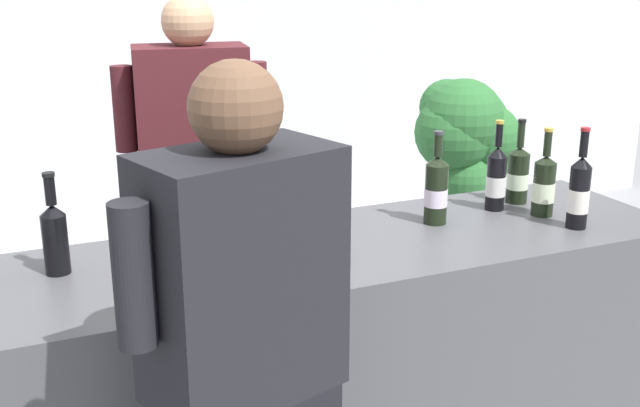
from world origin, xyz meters
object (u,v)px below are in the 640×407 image
Objects in this scene: person_server at (198,225)px; wine_bottle_4 at (178,212)px; wine_bottle_6 at (299,198)px; wine_bottle_10 at (189,243)px; wine_bottle_5 at (268,230)px; wine_bottle_8 at (496,178)px; wine_bottle_7 at (544,185)px; wine_glass at (336,222)px; wine_bottle_2 at (436,190)px; wine_bottle_0 at (251,203)px; wine_bottle_3 at (579,192)px; wine_bottle_11 at (518,174)px; potted_shrub at (465,147)px; wine_bottle_1 at (55,235)px; wine_bottle_9 at (207,224)px.

wine_bottle_4 is at bearing -110.80° from person_server.
wine_bottle_4 is 0.98× the size of wine_bottle_6.
wine_bottle_10 is 0.83m from person_server.
wine_bottle_5 is at bearing -127.93° from wine_bottle_6.
wine_bottle_4 is 0.95× the size of wine_bottle_8.
wine_bottle_6 is 0.91m from wine_bottle_7.
wine_bottle_8 is at bearing 133.57° from wine_bottle_7.
wine_glass is (0.47, 0.03, -0.01)m from wine_bottle_10.
wine_bottle_8 is at bearing 11.72° from wine_bottle_5.
wine_bottle_2 is 0.49m from wine_bottle_6.
wine_bottle_10 is 0.47m from wine_glass.
wine_bottle_0 is 0.19× the size of person_server.
wine_bottle_3 is at bearing -1.52° from wine_bottle_10.
wine_bottle_7 is at bearing -8.38° from wine_bottle_4.
wine_bottle_3 is 1.10× the size of wine_bottle_7.
potted_shrub is (0.49, 1.09, -0.17)m from wine_bottle_11.
wine_bottle_2 is at bearing -13.81° from wine_bottle_6.
wine_bottle_1 is 0.96× the size of wine_bottle_4.
potted_shrub is (1.86, 1.39, -0.18)m from wine_bottle_10.
potted_shrub is at bearing 65.64° from wine_bottle_11.
wine_bottle_11 is at bearing 1.70° from wine_bottle_1.
wine_bottle_7 reaches higher than wine_bottle_5.
wine_bottle_3 is 0.16m from wine_bottle_7.
wine_bottle_3 is 0.97m from wine_bottle_6.
wine_bottle_8 is (0.94, -0.08, 0.00)m from wine_bottle_0.
wine_bottle_4 is at bearing -177.84° from wine_bottle_0.
wine_bottle_4 is 0.53m from person_server.
wine_bottle_1 is at bearing -178.30° from wine_bottle_11.
wine_bottle_3 is at bearing -7.79° from wine_bottle_9.
wine_bottle_2 is at bearing 20.13° from wine_glass.
wine_bottle_2 is at bearing -7.36° from wine_bottle_4.
wine_glass is at bearing -33.81° from wine_bottle_4.
wine_bottle_2 is (1.28, -0.04, 0.00)m from wine_bottle_1.
wine_bottle_1 is at bearing -152.54° from potted_shrub.
wine_bottle_5 is at bearing -28.51° from wine_bottle_9.
wine_bottle_9 is 0.20× the size of person_server.
wine_glass is (-0.47, -0.17, -0.01)m from wine_bottle_2.
potted_shrub is (0.92, 1.18, -0.18)m from wine_bottle_2.
wine_bottle_7 is at bearing -0.58° from wine_bottle_9.
wine_bottle_11 is (-0.01, 0.33, -0.02)m from wine_bottle_3.
wine_bottle_5 is (-0.04, -0.28, -0.00)m from wine_bottle_0.
wine_bottle_2 is 0.98× the size of wine_bottle_9.
wine_bottle_7 is at bearing 6.14° from wine_glass.
wine_glass is (0.18, -0.30, -0.00)m from wine_bottle_0.
wine_bottle_9 is (-1.28, 0.17, 0.00)m from wine_bottle_3.
potted_shrub is (0.63, 1.13, -0.18)m from wine_bottle_8.
wine_bottle_1 is 0.18× the size of person_server.
wine_bottle_2 is (0.65, -0.12, 0.00)m from wine_bottle_0.
wine_bottle_8 is 0.20× the size of person_server.
person_server is (0.56, 0.53, -0.21)m from wine_bottle_1.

